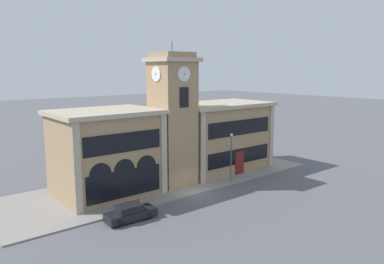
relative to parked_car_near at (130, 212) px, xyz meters
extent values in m
plane|color=#56565B|center=(9.35, 1.55, -0.77)|extent=(300.00, 300.00, 0.00)
cube|color=gray|center=(9.35, 7.64, -0.70)|extent=(39.07, 12.17, 0.15)
cube|color=#9E7F5B|center=(9.35, 6.16, 6.33)|extent=(4.23, 4.23, 14.21)
cube|color=tan|center=(9.35, 6.16, 13.66)|extent=(4.93, 4.93, 0.45)
cube|color=#9E7F5B|center=(9.35, 6.16, 14.18)|extent=(3.89, 3.89, 0.60)
cylinder|color=#4C4C51|center=(9.35, 6.16, 15.08)|extent=(0.10, 0.10, 1.20)
cylinder|color=silver|center=(9.35, 4.00, 12.11)|extent=(1.65, 0.10, 1.65)
cylinder|color=black|center=(9.35, 3.93, 12.11)|extent=(0.13, 0.04, 0.13)
cylinder|color=silver|center=(7.18, 6.16, 12.11)|extent=(0.10, 1.65, 1.65)
cylinder|color=black|center=(7.11, 6.16, 12.11)|extent=(0.04, 0.13, 0.13)
cube|color=black|center=(9.35, 4.01, 9.59)|extent=(1.18, 0.10, 2.20)
cube|color=#9E7F5B|center=(1.79, 7.89, 3.59)|extent=(10.28, 7.68, 8.72)
cube|color=tan|center=(1.79, 7.89, 8.17)|extent=(10.98, 8.38, 0.45)
cube|color=tan|center=(-3.00, 3.99, 3.59)|extent=(0.70, 0.16, 8.72)
cube|color=tan|center=(6.58, 3.99, 3.59)|extent=(0.70, 0.16, 8.72)
cube|color=black|center=(1.79, 4.01, 5.51)|extent=(8.43, 0.10, 1.92)
cube|color=black|center=(1.79, 4.01, 1.32)|extent=(8.22, 0.10, 2.79)
cylinder|color=black|center=(-0.78, 4.00, 2.72)|extent=(2.26, 0.06, 2.26)
cylinder|color=black|center=(1.79, 4.00, 2.72)|extent=(2.26, 0.06, 2.26)
cylinder|color=black|center=(4.36, 4.00, 2.72)|extent=(2.26, 0.06, 2.26)
cube|color=#9E7F5B|center=(18.32, 7.89, 3.51)|extent=(13.12, 7.68, 8.56)
cube|color=tan|center=(18.32, 7.89, 8.02)|extent=(13.82, 8.38, 0.45)
cube|color=tan|center=(12.11, 3.99, 3.51)|extent=(0.70, 0.16, 8.56)
cube|color=tan|center=(24.53, 3.99, 3.51)|extent=(0.70, 0.16, 8.56)
cube|color=black|center=(18.32, 4.01, 5.39)|extent=(10.76, 0.10, 1.88)
cube|color=maroon|center=(18.32, 4.00, 0.77)|extent=(1.50, 0.12, 3.08)
cube|color=black|center=(18.32, 4.01, 1.69)|extent=(10.76, 0.10, 1.92)
cube|color=black|center=(0.07, 0.00, -0.22)|extent=(4.64, 2.00, 0.72)
cube|color=black|center=(-0.12, 0.01, 0.42)|extent=(2.26, 1.71, 0.58)
cube|color=black|center=(-0.12, 0.01, 0.42)|extent=(2.18, 1.74, 0.43)
cylinder|color=black|center=(1.52, 0.72, -0.43)|extent=(0.69, 0.25, 0.68)
cylinder|color=black|center=(1.44, -0.85, -0.43)|extent=(0.69, 0.25, 0.68)
cylinder|color=black|center=(-1.31, 0.85, -0.43)|extent=(0.69, 0.25, 0.68)
cylinder|color=black|center=(-1.38, -0.72, -0.43)|extent=(0.69, 0.25, 0.68)
cylinder|color=#4C4C51|center=(14.96, 2.23, 2.12)|extent=(0.12, 0.12, 5.48)
sphere|color=silver|center=(14.96, 2.23, 5.04)|extent=(0.36, 0.36, 0.36)
cylinder|color=red|center=(2.07, 2.01, -0.27)|extent=(0.22, 0.22, 0.70)
sphere|color=red|center=(2.07, 2.01, 0.16)|extent=(0.19, 0.19, 0.19)
camera|label=1|loc=(-15.85, -28.02, 12.54)|focal=35.00mm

